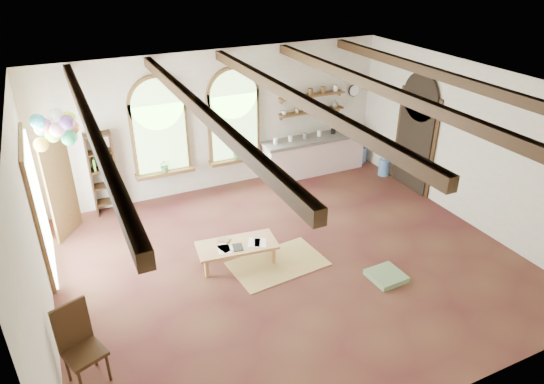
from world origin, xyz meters
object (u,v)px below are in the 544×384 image
kitchen_counter (314,155)px  coffee_table (237,246)px  side_chair (85,361)px  balloon_cluster (56,129)px

kitchen_counter → coffee_table: kitchen_counter is taller
coffee_table → side_chair: bearing=-149.7°
side_chair → balloon_cluster: (0.25, 3.56, 2.00)m
kitchen_counter → balloon_cluster: bearing=-171.1°
coffee_table → kitchen_counter: bearing=41.7°
kitchen_counter → side_chair: 7.44m
kitchen_counter → coffee_table: size_ratio=1.80×
coffee_table → balloon_cluster: size_ratio=1.29×
kitchen_counter → side_chair: (-5.96, -4.46, -0.14)m
kitchen_counter → balloon_cluster: size_ratio=2.32×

